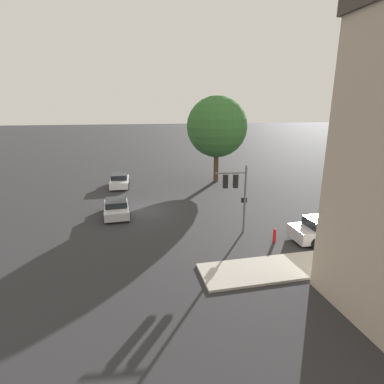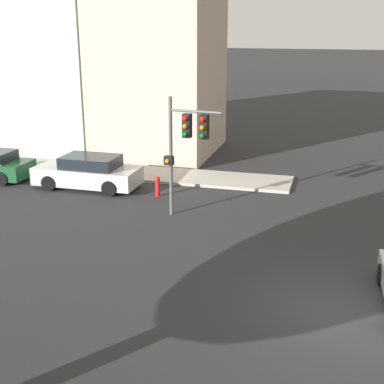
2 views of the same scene
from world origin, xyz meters
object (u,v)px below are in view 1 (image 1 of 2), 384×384
Objects in this scene: parked_car_0 at (328,230)px; fire_hydrant at (275,235)px; traffic_signal at (235,187)px; crossing_car_0 at (120,181)px; crossing_car_1 at (116,208)px; street_tree at (217,127)px.

parked_car_0 reaches higher than fire_hydrant.
traffic_signal reaches higher than crossing_car_0.
crossing_car_0 is at bearing -149.86° from fire_hydrant.
crossing_car_0 is 0.91× the size of parked_car_0.
fire_hydrant is at bearing 50.95° from crossing_car_1.
parked_car_0 is 5.23× the size of fire_hydrant.
traffic_signal is at bearing -138.41° from fire_hydrant.
crossing_car_1 reaches higher than fire_hydrant.
parked_car_0 is 3.53m from fire_hydrant.
fire_hydrant is at bearing 173.61° from parked_car_0.
crossing_car_0 reaches higher than crossing_car_1.
street_tree is at bearing 175.71° from fire_hydrant.
crossing_car_1 is at bearing -49.70° from street_tree.
street_tree is 10.49× the size of fire_hydrant.
street_tree reaches higher than parked_car_0.
crossing_car_0 is (0.12, -10.95, -5.59)m from street_tree.
street_tree is at bearing 128.04° from crossing_car_1.
street_tree is 18.24m from parked_car_0.
traffic_signal is at bearing 54.47° from crossing_car_1.
crossing_car_1 is 0.84× the size of parked_car_0.
traffic_signal is 6.49m from parked_car_0.
parked_car_0 is (7.80, 13.36, 0.12)m from crossing_car_1.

